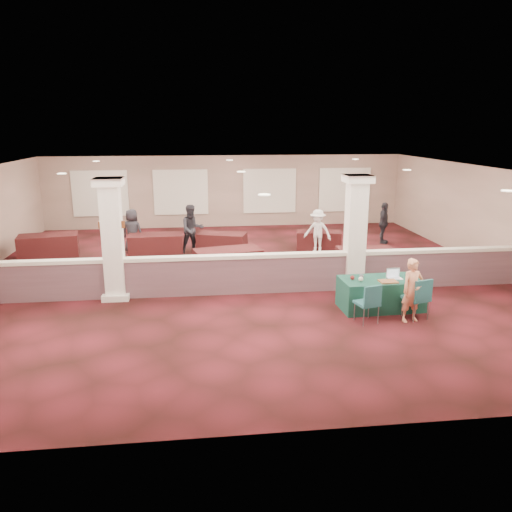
{
  "coord_description": "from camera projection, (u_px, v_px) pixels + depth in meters",
  "views": [
    {
      "loc": [
        -1.29,
        -14.49,
        4.47
      ],
      "look_at": [
        0.19,
        -2.0,
        1.18
      ],
      "focal_mm": 35.0,
      "sensor_mm": 36.0,
      "label": 1
    }
  ],
  "objects": [
    {
      "name": "yarn_red",
      "position": [
        352.0,
        278.0,
        12.33
      ],
      "size": [
        0.11,
        0.11,
        0.11
      ],
      "primitive_type": "sphere",
      "color": "maroon",
      "rests_on": "near_table"
    },
    {
      "name": "attendee_b",
      "position": [
        318.0,
        231.0,
        17.99
      ],
      "size": [
        1.09,
        0.92,
        1.57
      ],
      "primitive_type": "imported",
      "rotation": [
        0.0,
        0.0,
        -0.55
      ],
      "color": "silver",
      "rests_on": "ground"
    },
    {
      "name": "column_right",
      "position": [
        355.0,
        232.0,
        13.68
      ],
      "size": [
        0.72,
        0.72,
        3.2
      ],
      "color": "silver",
      "rests_on": "ground"
    },
    {
      "name": "attendee_d",
      "position": [
        132.0,
        231.0,
        17.94
      ],
      "size": [
        0.89,
        0.68,
        1.59
      ],
      "primitive_type": "imported",
      "rotation": [
        0.0,
        0.0,
        2.78
      ],
      "color": "black",
      "rests_on": "ground"
    },
    {
      "name": "yarn_cream",
      "position": [
        361.0,
        279.0,
        12.2
      ],
      "size": [
        0.12,
        0.12,
        0.12
      ],
      "primitive_type": "sphere",
      "color": "beige",
      "rests_on": "near_table"
    },
    {
      "name": "near_table",
      "position": [
        381.0,
        294.0,
        12.5
      ],
      "size": [
        2.06,
        1.09,
        0.78
      ],
      "primitive_type": "cube",
      "rotation": [
        0.0,
        0.0,
        0.04
      ],
      "color": "#0F3A2E",
      "rests_on": "ground"
    },
    {
      "name": "sconce_right",
      "position": [
        123.0,
        224.0,
        12.88
      ],
      "size": [
        0.12,
        0.12,
        0.18
      ],
      "color": "brown",
      "rests_on": "column_left"
    },
    {
      "name": "far_table_back_center",
      "position": [
        222.0,
        243.0,
        18.13
      ],
      "size": [
        1.9,
        1.34,
        0.7
      ],
      "primitive_type": "cube",
      "rotation": [
        0.0,
        0.0,
        -0.31
      ],
      "color": "black",
      "rests_on": "ground"
    },
    {
      "name": "conf_chair_side",
      "position": [
        369.0,
        301.0,
        11.5
      ],
      "size": [
        0.58,
        0.58,
        0.95
      ],
      "rotation": [
        0.0,
        0.0,
        0.25
      ],
      "color": "#20585D",
      "rests_on": "ground"
    },
    {
      "name": "wall_back",
      "position": [
        226.0,
        191.0,
        22.48
      ],
      "size": [
        16.0,
        0.04,
        3.2
      ],
      "primitive_type": "cube",
      "color": "#806858",
      "rests_on": "ground"
    },
    {
      "name": "sconce_left",
      "position": [
        100.0,
        225.0,
        12.82
      ],
      "size": [
        0.12,
        0.12,
        0.18
      ],
      "color": "brown",
      "rests_on": "column_left"
    },
    {
      "name": "partition_wall",
      "position": [
        247.0,
        273.0,
        13.61
      ],
      "size": [
        15.6,
        0.28,
        1.1
      ],
      "color": "brown",
      "rests_on": "ground"
    },
    {
      "name": "ceiling",
      "position": [
        241.0,
        171.0,
        14.39
      ],
      "size": [
        16.0,
        16.0,
        0.02
      ],
      "primitive_type": "cube",
      "color": "white",
      "rests_on": "wall_back"
    },
    {
      "name": "wall_front",
      "position": [
        292.0,
        333.0,
        7.11
      ],
      "size": [
        16.0,
        0.04,
        3.2
      ],
      "primitive_type": "cube",
      "color": "#806858",
      "rests_on": "ground"
    },
    {
      "name": "far_table_back_right",
      "position": [
        319.0,
        240.0,
        18.65
      ],
      "size": [
        1.75,
        1.1,
        0.66
      ],
      "primitive_type": "cube",
      "rotation": [
        0.0,
        0.0,
        -0.19
      ],
      "color": "black",
      "rests_on": "ground"
    },
    {
      "name": "yarn_grey",
      "position": [
        362.0,
        276.0,
        12.44
      ],
      "size": [
        0.11,
        0.11,
        0.11
      ],
      "primitive_type": "sphere",
      "color": "#4A494E",
      "rests_on": "near_table"
    },
    {
      "name": "screen_glow",
      "position": [
        393.0,
        273.0,
        12.48
      ],
      "size": [
        0.32,
        0.02,
        0.2
      ],
      "primitive_type": "cube",
      "rotation": [
        0.0,
        0.0,
        0.04
      ],
      "color": "silver",
      "rests_on": "near_table"
    },
    {
      "name": "laptop_base",
      "position": [
        395.0,
        279.0,
        12.4
      ],
      "size": [
        0.36,
        0.26,
        0.02
      ],
      "primitive_type": "cube",
      "rotation": [
        0.0,
        0.0,
        0.04
      ],
      "color": "silver",
      "rests_on": "near_table"
    },
    {
      "name": "far_table_front_left",
      "position": [
        156.0,
        245.0,
        17.67
      ],
      "size": [
        1.91,
        1.01,
        0.76
      ],
      "primitive_type": "cube",
      "rotation": [
        0.0,
        0.0,
        0.04
      ],
      "color": "black",
      "rests_on": "ground"
    },
    {
      "name": "far_table_front_center",
      "position": [
        228.0,
        262.0,
        15.34
      ],
      "size": [
        2.17,
        1.43,
        0.81
      ],
      "primitive_type": "cube",
      "rotation": [
        0.0,
        0.0,
        0.23
      ],
      "color": "black",
      "rests_on": "ground"
    },
    {
      "name": "far_table_front_right",
      "position": [
        365.0,
        259.0,
        15.85
      ],
      "size": [
        1.8,
        0.95,
        0.71
      ],
      "primitive_type": "cube",
      "rotation": [
        0.0,
        0.0,
        -0.04
      ],
      "color": "black",
      "rests_on": "ground"
    },
    {
      "name": "attendee_a",
      "position": [
        192.0,
        229.0,
        17.83
      ],
      "size": [
        0.94,
        0.68,
        1.76
      ],
      "primitive_type": "imported",
      "rotation": [
        0.0,
        0.0,
        0.27
      ],
      "color": "black",
      "rests_on": "ground"
    },
    {
      "name": "knitting",
      "position": [
        388.0,
        281.0,
        12.15
      ],
      "size": [
        0.44,
        0.34,
        0.03
      ],
      "primitive_type": "cube",
      "rotation": [
        0.0,
        0.0,
        0.04
      ],
      "color": "#C2631F",
      "rests_on": "near_table"
    },
    {
      "name": "column_left",
      "position": [
        113.0,
        238.0,
        12.94
      ],
      "size": [
        0.72,
        0.72,
        3.2
      ],
      "color": "silver",
      "rests_on": "ground"
    },
    {
      "name": "scissors",
      "position": [
        413.0,
        281.0,
        12.22
      ],
      "size": [
        0.13,
        0.04,
        0.01
      ],
      "primitive_type": "cube",
      "rotation": [
        0.0,
        0.0,
        0.04
      ],
      "color": "#AF2412",
      "rests_on": "near_table"
    },
    {
      "name": "far_table_back_left",
      "position": [
        49.0,
        246.0,
        17.43
      ],
      "size": [
        2.12,
        1.33,
        0.8
      ],
      "primitive_type": "cube",
      "rotation": [
        0.0,
        0.0,
        0.18
      ],
      "color": "black",
      "rests_on": "ground"
    },
    {
      "name": "ground",
      "position": [
        242.0,
        277.0,
        15.2
      ],
      "size": [
        16.0,
        16.0,
        0.0
      ],
      "primitive_type": "plane",
      "color": "#4E131A",
      "rests_on": "ground"
    },
    {
      "name": "woman",
      "position": [
        412.0,
        290.0,
        11.59
      ],
      "size": [
        0.61,
        0.48,
        1.52
      ],
      "primitive_type": "imported",
      "rotation": [
        0.0,
        0.0,
        0.22
      ],
      "color": "#FB906D",
      "rests_on": "ground"
    },
    {
      "name": "wall_right",
      "position": [
        494.0,
        220.0,
        15.7
      ],
      "size": [
        0.04,
        16.0,
        3.2
      ],
      "primitive_type": "cube",
      "color": "#806858",
      "rests_on": "ground"
    },
    {
      "name": "attendee_c",
      "position": [
        384.0,
        223.0,
        19.42
      ],
      "size": [
        0.86,
        1.04,
        1.6
      ],
      "primitive_type": "imported",
      "rotation": [
        0.0,
        0.0,
        1.05
      ],
      "color": "black",
      "rests_on": "ground"
    },
    {
      "name": "laptop_screen",
      "position": [
        393.0,
        272.0,
        12.48
      ],
      "size": [
        0.35,
        0.03,
        0.23
      ],
      "primitive_type": "cube",
      "rotation": [
        0.0,
        0.0,
        0.04
      ],
      "color": "silver",
      "rests_on": "near_table"
    },
    {
      "name": "conf_chair_main",
      "position": [
        419.0,
        295.0,
        11.73
      ],
      "size": [
        0.63,
        0.63,
        1.02
      ],
      "rotation": [
        0.0,
        0.0,
        0.28
      ],
      "color": "#20585D",
      "rests_on": "ground"
    }
  ]
}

